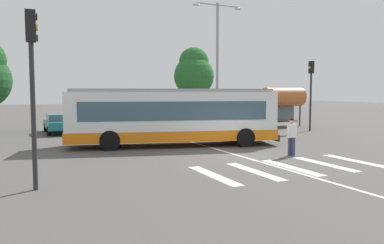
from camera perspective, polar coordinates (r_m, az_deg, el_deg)
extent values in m
plane|color=#514F4C|center=(17.44, 6.53, -5.04)|extent=(160.00, 160.00, 0.00)
cylinder|color=black|center=(22.38, 6.09, -1.62)|extent=(1.04, 0.54, 1.00)
cylinder|color=black|center=(20.16, 7.96, -2.32)|extent=(1.04, 0.54, 1.00)
cylinder|color=black|center=(21.50, -12.01, -1.95)|extent=(1.04, 0.54, 1.00)
cylinder|color=black|center=(19.17, -12.23, -2.73)|extent=(1.04, 0.54, 1.00)
cube|color=white|center=(20.39, -2.96, 0.97)|extent=(11.16, 5.16, 2.55)
cube|color=orange|center=(20.47, -2.95, -1.82)|extent=(11.27, 5.21, 0.55)
cube|color=#3D5666|center=(20.37, -2.97, 1.83)|extent=(9.91, 4.88, 0.96)
cube|color=#3D5666|center=(21.74, 11.40, 1.65)|extent=(0.59, 2.18, 1.63)
cube|color=black|center=(21.71, 11.44, 4.00)|extent=(0.54, 1.89, 0.28)
cube|color=#99999E|center=(20.35, -2.98, 4.78)|extent=(10.69, 4.85, 0.16)
cube|color=#28282B|center=(21.89, 11.61, -2.01)|extent=(0.75, 2.50, 0.36)
cylinder|color=#333856|center=(17.80, 14.44, -3.57)|extent=(0.16, 0.16, 0.85)
cylinder|color=#333856|center=(17.70, 14.95, -3.63)|extent=(0.16, 0.16, 0.85)
cube|color=white|center=(17.67, 14.74, -1.27)|extent=(0.46, 0.37, 0.60)
cylinder|color=white|center=(17.47, 14.32, -1.43)|extent=(0.10, 0.10, 0.55)
cylinder|color=white|center=(17.87, 15.15, -1.31)|extent=(0.10, 0.10, 0.55)
sphere|color=tan|center=(17.63, 14.77, 0.05)|extent=(0.22, 0.22, 0.22)
sphere|color=black|center=(17.63, 14.77, 0.27)|extent=(0.19, 0.19, 0.19)
cylinder|color=black|center=(29.53, -21.12, -0.76)|extent=(0.21, 0.64, 0.64)
cylinder|color=black|center=(29.70, -17.90, -0.64)|extent=(0.21, 0.64, 0.64)
cylinder|color=black|center=(26.76, -20.68, -1.27)|extent=(0.21, 0.64, 0.64)
cylinder|color=black|center=(26.94, -17.13, -1.14)|extent=(0.21, 0.64, 0.64)
cube|color=#196B70|center=(28.19, -19.24, -0.29)|extent=(1.88, 4.53, 0.52)
cube|color=#3D5666|center=(28.07, -19.24, 0.67)|extent=(1.63, 2.18, 0.44)
cube|color=#196B70|center=(28.06, -19.25, 1.05)|extent=(1.56, 2.00, 0.09)
cylinder|color=black|center=(29.76, -16.04, -0.59)|extent=(0.23, 0.65, 0.64)
cylinder|color=black|center=(29.97, -12.85, -0.49)|extent=(0.23, 0.65, 0.64)
cylinder|color=black|center=(27.00, -15.45, -1.09)|extent=(0.23, 0.65, 0.64)
cylinder|color=black|center=(27.23, -11.95, -0.97)|extent=(0.23, 0.65, 0.64)
cube|color=black|center=(28.45, -14.10, -0.13)|extent=(2.04, 4.58, 0.52)
cube|color=#3D5666|center=(28.32, -14.09, 0.82)|extent=(1.71, 2.24, 0.44)
cube|color=black|center=(28.31, -14.10, 1.20)|extent=(1.62, 2.05, 0.09)
cylinder|color=black|center=(30.32, -10.36, -0.39)|extent=(0.25, 0.65, 0.64)
cylinder|color=black|center=(30.64, -7.27, -0.30)|extent=(0.25, 0.65, 0.64)
cylinder|color=black|center=(27.58, -9.40, -0.87)|extent=(0.25, 0.65, 0.64)
cylinder|color=black|center=(27.93, -6.02, -0.76)|extent=(0.25, 0.65, 0.64)
cube|color=white|center=(29.08, -8.29, 0.06)|extent=(2.18, 4.63, 0.52)
cube|color=#3D5666|center=(28.96, -8.26, 0.99)|extent=(1.77, 2.28, 0.44)
cube|color=white|center=(28.95, -8.27, 1.36)|extent=(1.68, 2.10, 0.09)
cylinder|color=black|center=(30.95, -6.00, -0.24)|extent=(0.24, 0.65, 0.64)
cylinder|color=black|center=(31.43, -3.05, -0.15)|extent=(0.24, 0.65, 0.64)
cylinder|color=black|center=(28.28, -4.52, -0.69)|extent=(0.24, 0.65, 0.64)
cylinder|color=black|center=(28.80, -1.33, -0.58)|extent=(0.24, 0.65, 0.64)
cube|color=#AD1E1E|center=(29.82, -3.75, 0.21)|extent=(2.08, 4.60, 0.52)
cube|color=#3D5666|center=(29.71, -3.70, 1.12)|extent=(1.73, 2.25, 0.44)
cube|color=#AD1E1E|center=(29.70, -3.70, 1.47)|extent=(1.64, 2.07, 0.09)
cylinder|color=black|center=(31.96, -1.22, -0.07)|extent=(0.22, 0.64, 0.64)
cylinder|color=black|center=(32.62, 1.51, 0.02)|extent=(0.22, 0.64, 0.64)
cylinder|color=black|center=(29.40, 0.81, -0.47)|extent=(0.22, 0.64, 0.64)
cylinder|color=black|center=(30.11, 3.72, -0.36)|extent=(0.22, 0.64, 0.64)
cube|color=#B7BABF|center=(30.98, 1.18, 0.38)|extent=(1.93, 4.54, 0.52)
cube|color=#3D5666|center=(30.87, 1.25, 1.26)|extent=(1.65, 2.20, 0.44)
cube|color=#B7BABF|center=(30.86, 1.25, 1.60)|extent=(1.58, 2.02, 0.09)
cylinder|color=black|center=(33.21, 2.97, 0.10)|extent=(0.20, 0.64, 0.64)
cylinder|color=black|center=(34.01, 5.48, 0.19)|extent=(0.20, 0.64, 0.64)
cylinder|color=black|center=(30.76, 5.33, -0.27)|extent=(0.20, 0.64, 0.64)
cylinder|color=black|center=(31.62, 7.97, -0.16)|extent=(0.20, 0.64, 0.64)
cube|color=#C6B793|center=(32.36, 5.41, 0.54)|extent=(1.85, 4.51, 0.52)
cube|color=#3D5666|center=(32.25, 5.50, 1.38)|extent=(1.62, 2.17, 0.44)
cube|color=#C6B793|center=(32.24, 5.50, 1.71)|extent=(1.54, 1.99, 0.09)
cylinder|color=#28282B|center=(12.01, -22.68, 0.69)|extent=(0.14, 0.14, 4.33)
cube|color=black|center=(12.13, -23.07, 13.11)|extent=(0.28, 0.32, 0.90)
cylinder|color=#410907|center=(12.18, -22.29, 14.38)|extent=(0.04, 0.20, 0.20)
cylinder|color=yellow|center=(12.13, -22.25, 12.99)|extent=(0.04, 0.20, 0.20)
cylinder|color=#093B10|center=(12.09, -22.20, 11.58)|extent=(0.04, 0.20, 0.20)
cylinder|color=#28282B|center=(29.46, 17.34, 2.84)|extent=(0.14, 0.14, 4.24)
cube|color=black|center=(29.51, 17.46, 7.83)|extent=(0.28, 0.32, 0.90)
cylinder|color=#410907|center=(29.41, 17.23, 8.38)|extent=(0.04, 0.20, 0.20)
cylinder|color=yellow|center=(29.39, 17.21, 7.80)|extent=(0.04, 0.20, 0.20)
cylinder|color=#093B10|center=(29.38, 17.20, 7.21)|extent=(0.04, 0.20, 0.20)
cylinder|color=#28282B|center=(31.41, 10.93, 1.29)|extent=(0.12, 0.12, 2.30)
cylinder|color=#28282B|center=(33.59, 15.88, 1.40)|extent=(0.12, 0.12, 2.30)
cube|color=slate|center=(33.02, 12.75, 1.61)|extent=(3.41, 0.04, 1.93)
cylinder|color=#BC602D|center=(32.42, 13.53, 3.69)|extent=(3.62, 1.54, 1.54)
cube|color=#4C3823|center=(32.51, 13.47, 0.12)|extent=(2.84, 0.36, 0.08)
cylinder|color=#939399|center=(29.10, 3.82, 8.22)|extent=(0.20, 0.20, 9.52)
cylinder|color=#939399|center=(30.17, 5.40, 16.93)|extent=(1.75, 0.10, 0.10)
ellipsoid|color=silver|center=(30.58, 6.88, 16.50)|extent=(0.60, 0.32, 0.20)
cylinder|color=#939399|center=(29.36, 2.29, 17.30)|extent=(1.75, 0.10, 0.10)
ellipsoid|color=silver|center=(28.95, 0.66, 17.22)|extent=(0.60, 0.32, 0.20)
cylinder|color=brown|center=(37.38, 0.28, 2.45)|extent=(0.36, 0.36, 3.04)
sphere|color=#236028|center=(37.39, 0.28, 6.88)|extent=(3.92, 3.92, 3.92)
sphere|color=#236028|center=(37.74, 0.28, 8.95)|extent=(2.94, 2.94, 2.94)
cube|color=silver|center=(13.33, 3.25, -7.99)|extent=(0.45, 3.35, 0.01)
cube|color=silver|center=(14.18, 9.32, -7.29)|extent=(0.45, 3.35, 0.01)
cube|color=silver|center=(15.16, 14.64, -6.60)|extent=(0.45, 3.35, 0.01)
cube|color=silver|center=(16.26, 19.26, -5.96)|extent=(0.45, 3.35, 0.01)
cube|color=silver|center=(17.45, 23.26, -5.37)|extent=(0.45, 3.35, 0.01)
cube|color=silver|center=(19.23, 3.81, -4.11)|extent=(0.16, 24.00, 0.01)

